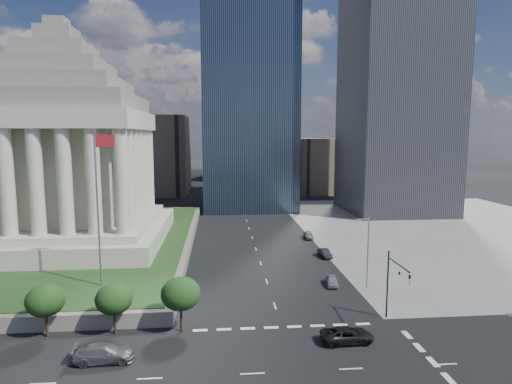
{
  "coord_description": "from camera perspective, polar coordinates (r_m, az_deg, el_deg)",
  "views": [
    {
      "loc": [
        -6.79,
        -30.49,
        21.04
      ],
      "look_at": [
        -2.46,
        18.89,
        14.49
      ],
      "focal_mm": 30.0,
      "sensor_mm": 36.0,
      "label": 1
    }
  ],
  "objects": [
    {
      "name": "ground",
      "position": [
        132.35,
        -2.01,
        -1.63
      ],
      "size": [
        500.0,
        500.0,
        0.0
      ],
      "primitive_type": "plane",
      "color": "black",
      "rests_on": "ground"
    },
    {
      "name": "plaza_lawn",
      "position": [
        91.14,
        -29.82,
        -5.65
      ],
      "size": [
        64.0,
        68.0,
        0.1
      ],
      "primitive_type": "cube",
      "color": "#1C3D19",
      "rests_on": "plaza_terrace"
    },
    {
      "name": "war_memorial",
      "position": [
        83.08,
        -24.33,
        7.11
      ],
      "size": [
        34.0,
        34.0,
        39.0
      ],
      "primitive_type": null,
      "color": "#B0AB93",
      "rests_on": "plaza_lawn"
    },
    {
      "name": "highrise_ne",
      "position": [
        128.68,
        18.59,
        20.15
      ],
      "size": [
        26.0,
        28.0,
        100.0
      ],
      "primitive_type": "cube",
      "color": "black",
      "rests_on": "ground"
    },
    {
      "name": "flagpole",
      "position": [
        57.08,
        -20.24,
        -0.93
      ],
      "size": [
        2.52,
        0.24,
        20.0
      ],
      "color": "slate",
      "rests_on": "plaza_lawn"
    },
    {
      "name": "suv_grey",
      "position": [
        45.06,
        -19.61,
        -19.59
      ],
      "size": [
        5.76,
        2.52,
        1.65
      ],
      "primitive_type": "imported",
      "rotation": [
        0.0,
        0.0,
        1.61
      ],
      "color": "#4E5154",
      "rests_on": "ground"
    },
    {
      "name": "parked_sedan_near",
      "position": [
        62.56,
        10.1,
        -11.59
      ],
      "size": [
        2.16,
        4.18,
        1.36
      ],
      "primitive_type": "imported",
      "rotation": [
        0.0,
        0.0,
        -0.14
      ],
      "color": "gray",
      "rests_on": "ground"
    },
    {
      "name": "building_filler_nw",
      "position": [
        162.31,
        -13.28,
        4.83
      ],
      "size": [
        24.0,
        30.0,
        28.0
      ],
      "primitive_type": "cube",
      "color": "#4F3C36",
      "rests_on": "ground"
    },
    {
      "name": "pickup_truck",
      "position": [
        47.11,
        12.09,
        -18.16
      ],
      "size": [
        5.53,
        2.7,
        1.51
      ],
      "primitive_type": "imported",
      "rotation": [
        0.0,
        0.0,
        1.61
      ],
      "color": "black",
      "rests_on": "ground"
    },
    {
      "name": "street_lamp_north",
      "position": [
        61.0,
        14.54,
        -7.33
      ],
      "size": [
        2.13,
        0.22,
        10.0
      ],
      "color": "slate",
      "rests_on": "ground"
    },
    {
      "name": "traffic_signal_ne",
      "position": [
        50.73,
        17.96,
        -10.99
      ],
      "size": [
        0.3,
        5.74,
        8.0
      ],
      "color": "black",
      "rests_on": "ground"
    },
    {
      "name": "building_filler_ne",
      "position": [
        165.48,
        8.57,
        3.61
      ],
      "size": [
        20.0,
        30.0,
        20.0
      ],
      "primitive_type": "cube",
      "color": "#4F3C36",
      "rests_on": "ground"
    },
    {
      "name": "plaza_terrace",
      "position": [
        91.35,
        -29.78,
        -6.23
      ],
      "size": [
        66.0,
        70.0,
        1.8
      ],
      "primitive_type": "cube",
      "color": "#645F56",
      "rests_on": "ground"
    },
    {
      "name": "midrise_glass",
      "position": [
        126.12,
        -1.03,
        11.59
      ],
      "size": [
        26.0,
        26.0,
        60.0
      ],
      "primitive_type": "cube",
      "color": "black",
      "rests_on": "ground"
    },
    {
      "name": "sidewalk_ne",
      "position": [
        106.85,
        24.8,
        -4.53
      ],
      "size": [
        68.0,
        90.0,
        0.03
      ],
      "primitive_type": "cube",
      "color": "slate",
      "rests_on": "ground"
    },
    {
      "name": "parked_sedan_mid",
      "position": [
        76.18,
        9.16,
        -8.06
      ],
      "size": [
        4.32,
        1.78,
        1.39
      ],
      "primitive_type": "imported",
      "rotation": [
        0.0,
        0.0,
        0.07
      ],
      "color": "black",
      "rests_on": "ground"
    },
    {
      "name": "parked_sedan_far",
      "position": [
        89.06,
        7.01,
        -5.7
      ],
      "size": [
        2.13,
        4.55,
        1.51
      ],
      "primitive_type": "imported",
      "rotation": [
        0.0,
        0.0,
        -0.08
      ],
      "color": "slate",
      "rests_on": "ground"
    }
  ]
}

